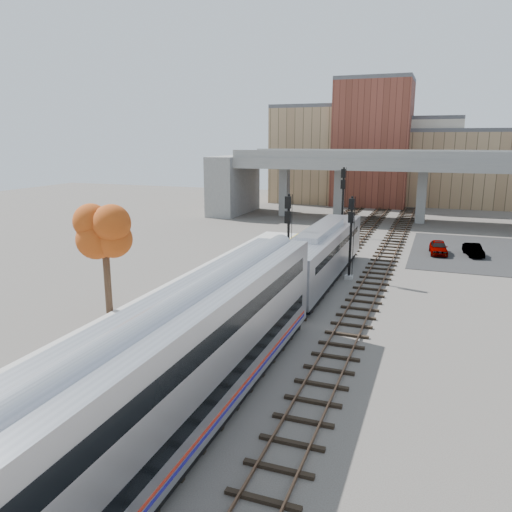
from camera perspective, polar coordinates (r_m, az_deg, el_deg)
The scene contains 15 objects.
ground at distance 28.46m, azimuth -0.59°, elevation -9.37°, with size 160.00×160.00×0.00m, color #47423D.
platform at distance 31.55m, azimuth -13.08°, elevation -7.07°, with size 4.50×60.00×0.35m, color #9E9E99.
yellow_strip at distance 30.53m, azimuth -10.09°, elevation -7.27°, with size 0.70×60.00×0.01m, color yellow.
tracks at distance 39.51m, azimuth 7.19°, elevation -2.83°, with size 10.70×95.00×0.25m.
overpass at distance 69.87m, azimuth 16.81°, elevation 8.46°, with size 54.00×12.00×9.50m.
buildings_far at distance 91.52m, azimuth 15.53°, elevation 10.84°, with size 43.00×21.00×20.60m.
parking_lot at distance 53.85m, azimuth 24.79°, elevation 0.29°, with size 14.00×18.00×0.04m, color black.
locomotive at distance 39.15m, azimuth 7.44°, elevation 0.34°, with size 3.02×19.05×4.10m.
coach at distance 18.74m, azimuth -8.80°, elevation -12.67°, with size 3.03×25.00×5.00m.
signal_mast_near at distance 37.54m, azimuth 3.68°, elevation 1.70°, with size 0.60×0.64×6.99m.
signal_mast_mid at distance 39.90m, azimuth 10.73°, elevation 1.82°, with size 0.60×0.64×6.62m.
signal_mast_far at distance 58.16m, azimuth 9.86°, elevation 6.21°, with size 0.60×0.64×7.84m.
tree at distance 32.03m, azimuth -16.99°, elevation 3.01°, with size 3.60×3.60×7.51m.
car_a at distance 51.44m, azimuth 20.12°, elevation 0.94°, with size 1.57×3.91×1.33m, color #99999E.
car_b at distance 51.90m, azimuth 23.59°, elevation 0.64°, with size 1.23×3.52×1.16m, color #99999E.
Camera 1 is at (9.42, -24.54, 10.93)m, focal length 35.00 mm.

